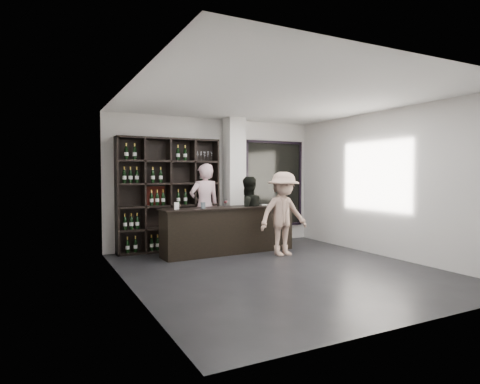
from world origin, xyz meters
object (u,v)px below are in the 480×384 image
wine_shelf (169,195)px  taster_pink (204,206)px  customer (283,214)px  tasting_counter (229,230)px  taster_black (247,213)px

wine_shelf → taster_pink: size_ratio=1.29×
wine_shelf → customer: (1.90, -1.52, -0.36)m
tasting_counter → taster_black: size_ratio=1.84×
wine_shelf → taster_pink: (0.74, -0.17, -0.27)m
customer → tasting_counter: bearing=139.4°
wine_shelf → taster_pink: bearing=-12.5°
wine_shelf → taster_black: wine_shelf is taller
wine_shelf → tasting_counter: 1.50m
taster_black → customer: bearing=115.7°
taster_black → customer: (0.39, -0.80, 0.05)m
wine_shelf → tasting_counter: bearing=-38.4°
tasting_counter → taster_pink: (-0.29, 0.65, 0.45)m
tasting_counter → taster_black: bearing=9.2°
taster_black → taster_pink: bearing=-35.7°
tasting_counter → customer: size_ratio=1.74×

